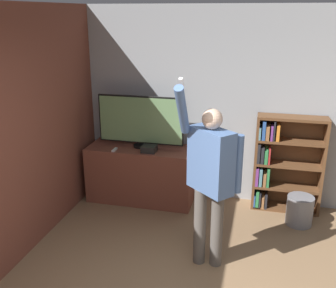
{
  "coord_description": "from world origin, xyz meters",
  "views": [
    {
      "loc": [
        0.38,
        -2.16,
        2.6
      ],
      "look_at": [
        -0.65,
        2.04,
        1.14
      ],
      "focal_mm": 42.0,
      "sensor_mm": 36.0,
      "label": 1
    }
  ],
  "objects_px": {
    "television": "(141,121)",
    "person": "(210,173)",
    "waste_bin": "(300,210)",
    "game_console": "(149,149)",
    "bookshelf": "(281,164)"
  },
  "relations": [
    {
      "from": "person",
      "to": "game_console",
      "type": "bearing_deg",
      "value": 170.93
    },
    {
      "from": "game_console",
      "to": "bookshelf",
      "type": "xyz_separation_m",
      "value": [
        1.76,
        0.33,
        -0.18
      ]
    },
    {
      "from": "bookshelf",
      "to": "television",
      "type": "bearing_deg",
      "value": -175.09
    },
    {
      "from": "bookshelf",
      "to": "person",
      "type": "distance_m",
      "value": 1.74
    },
    {
      "from": "person",
      "to": "waste_bin",
      "type": "height_order",
      "value": "person"
    },
    {
      "from": "game_console",
      "to": "person",
      "type": "distance_m",
      "value": 1.55
    },
    {
      "from": "waste_bin",
      "to": "person",
      "type": "bearing_deg",
      "value": -132.78
    },
    {
      "from": "game_console",
      "to": "person",
      "type": "height_order",
      "value": "person"
    },
    {
      "from": "waste_bin",
      "to": "bookshelf",
      "type": "bearing_deg",
      "value": 122.66
    },
    {
      "from": "television",
      "to": "waste_bin",
      "type": "relative_size",
      "value": 3.15
    },
    {
      "from": "person",
      "to": "waste_bin",
      "type": "relative_size",
      "value": 5.32
    },
    {
      "from": "television",
      "to": "person",
      "type": "bearing_deg",
      "value": -49.3
    },
    {
      "from": "television",
      "to": "waste_bin",
      "type": "bearing_deg",
      "value": -6.08
    },
    {
      "from": "game_console",
      "to": "bookshelf",
      "type": "bearing_deg",
      "value": 10.78
    },
    {
      "from": "game_console",
      "to": "waste_bin",
      "type": "bearing_deg",
      "value": -1.78
    }
  ]
}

